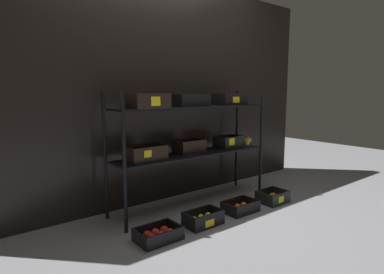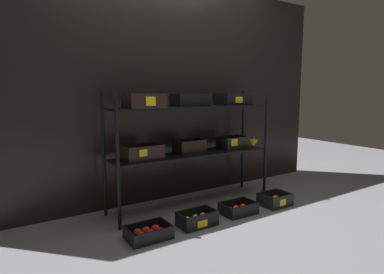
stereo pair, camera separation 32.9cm
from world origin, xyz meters
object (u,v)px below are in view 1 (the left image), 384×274
Objects in this scene: crate_ground_apple_red at (158,235)px; crate_ground_tangerine at (240,208)px; crate_ground_orange at (272,198)px; crate_ground_lemon at (203,219)px; display_rack at (191,128)px.

crate_ground_apple_red is 1.04× the size of crate_ground_tangerine.
crate_ground_orange is at bearing -0.39° from crate_ground_apple_red.
crate_ground_orange is (0.97, -0.01, -0.00)m from crate_ground_lemon.
crate_ground_tangerine is (0.49, 0.02, -0.01)m from crate_ground_lemon.
crate_ground_tangerine is at bearing 177.15° from crate_ground_orange.
crate_ground_tangerine is 0.48m from crate_ground_orange.
crate_ground_lemon is at bearing -116.32° from display_rack.
crate_ground_orange is at bearing -0.49° from crate_ground_lemon.
crate_ground_orange is (1.44, -0.01, 0.01)m from crate_ground_apple_red.
display_rack reaches higher than crate_ground_orange.
crate_ground_lemon reaches higher than crate_ground_orange.
crate_ground_orange is at bearing -2.85° from crate_ground_tangerine.
crate_ground_tangerine is at bearing -61.38° from display_rack.
crate_ground_lemon is 0.50m from crate_ground_tangerine.
crate_ground_apple_red is 0.47m from crate_ground_lemon.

